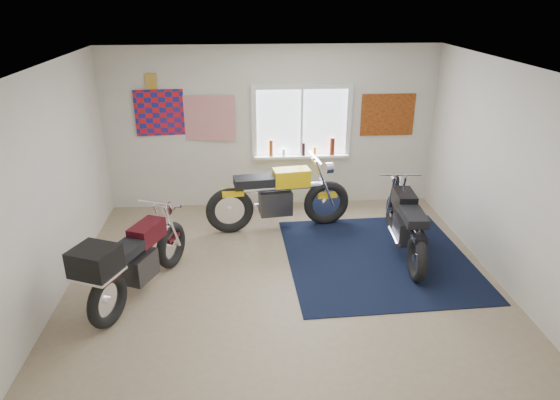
{
  "coord_description": "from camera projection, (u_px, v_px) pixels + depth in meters",
  "views": [
    {
      "loc": [
        -0.47,
        -5.6,
        3.47
      ],
      "look_at": [
        -0.02,
        0.4,
        0.94
      ],
      "focal_mm": 32.0,
      "sensor_mm": 36.0,
      "label": 1
    }
  ],
  "objects": [
    {
      "name": "ground",
      "position": [
        284.0,
        278.0,
        6.53
      ],
      "size": [
        5.5,
        5.5,
        0.0
      ],
      "primitive_type": "plane",
      "color": "#9E896B",
      "rests_on": "ground"
    },
    {
      "name": "room_shell",
      "position": [
        284.0,
        158.0,
        5.89
      ],
      "size": [
        5.5,
        5.5,
        5.5
      ],
      "color": "white",
      "rests_on": "ground"
    },
    {
      "name": "navy_rug",
      "position": [
        377.0,
        258.0,
        7.0
      ],
      "size": [
        2.59,
        2.68,
        0.01
      ],
      "primitive_type": "cube",
      "rotation": [
        0.0,
        0.0,
        0.03
      ],
      "color": "black",
      "rests_on": "ground"
    },
    {
      "name": "window_assembly",
      "position": [
        302.0,
        127.0,
        8.3
      ],
      "size": [
        1.66,
        0.17,
        1.26
      ],
      "color": "white",
      "rests_on": "room_shell"
    },
    {
      "name": "oil_bottles",
      "position": [
        307.0,
        148.0,
        8.37
      ],
      "size": [
        1.11,
        0.09,
        0.3
      ],
      "color": "#954015",
      "rests_on": "window_assembly"
    },
    {
      "name": "flag_display",
      "position": [
        151.0,
        81.0,
        7.84
      ],
      "size": [
        1.6,
        0.1,
        1.17
      ],
      "color": "red",
      "rests_on": "room_shell"
    },
    {
      "name": "triumph_poster",
      "position": [
        388.0,
        115.0,
        8.34
      ],
      "size": [
        0.9,
        0.03,
        0.7
      ],
      "primitive_type": "cube",
      "color": "#A54C14",
      "rests_on": "room_shell"
    },
    {
      "name": "yellow_triumph",
      "position": [
        278.0,
        198.0,
        7.71
      ],
      "size": [
        2.27,
        0.68,
        1.14
      ],
      "rotation": [
        0.0,
        0.0,
        0.13
      ],
      "color": "black",
      "rests_on": "ground"
    },
    {
      "name": "black_chrome_bike",
      "position": [
        405.0,
        225.0,
        6.95
      ],
      "size": [
        0.61,
        2.01,
        1.03
      ],
      "rotation": [
        0.0,
        0.0,
        1.5
      ],
      "color": "black",
      "rests_on": "navy_rug"
    },
    {
      "name": "maroon_tourer",
      "position": [
        133.0,
        261.0,
        5.88
      ],
      "size": [
        1.07,
        1.94,
        1.02
      ],
      "rotation": [
        0.0,
        0.0,
        1.17
      ],
      "color": "black",
      "rests_on": "ground"
    }
  ]
}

